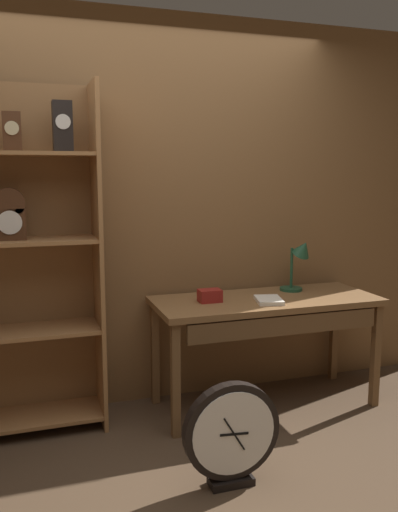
{
  "coord_description": "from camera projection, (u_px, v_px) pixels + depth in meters",
  "views": [
    {
      "loc": [
        -0.8,
        -2.24,
        1.57
      ],
      "look_at": [
        0.14,
        0.6,
        1.1
      ],
      "focal_mm": 37.65,
      "sensor_mm": 36.0,
      "label": 1
    }
  ],
  "objects": [
    {
      "name": "round_clock_large",
      "position": [
        232.0,
        434.0,
        2.68
      ],
      "size": [
        0.5,
        0.11,
        0.54
      ],
      "color": "black",
      "rests_on": "ground"
    },
    {
      "name": "workbench",
      "position": [
        267.0,
        311.0,
        3.55
      ],
      "size": [
        1.5,
        0.61,
        0.74
      ],
      "color": "brown",
      "rests_on": "ground"
    },
    {
      "name": "back_wood_panel",
      "position": [
        147.0,
        213.0,
        3.6
      ],
      "size": [
        4.8,
        0.05,
        2.6
      ],
      "primitive_type": "cube",
      "color": "brown",
      "rests_on": "ground"
    },
    {
      "name": "toolbox_small",
      "position": [
        210.0,
        296.0,
        3.45
      ],
      "size": [
        0.14,
        0.1,
        0.08
      ],
      "primitive_type": "cube",
      "color": "maroon",
      "rests_on": "workbench"
    },
    {
      "name": "ground_plane",
      "position": [
        210.0,
        501.0,
        2.59
      ],
      "size": [
        10.0,
        10.0,
        0.0
      ],
      "primitive_type": "plane",
      "color": "#4C3826"
    },
    {
      "name": "desk_lamp",
      "position": [
        300.0,
        259.0,
        3.73
      ],
      "size": [
        0.22,
        0.22,
        0.38
      ],
      "color": "#1E472D",
      "rests_on": "workbench"
    },
    {
      "name": "open_repair_manual",
      "position": [
        269.0,
        300.0,
        3.45
      ],
      "size": [
        0.21,
        0.25,
        0.02
      ],
      "primitive_type": "cube",
      "rotation": [
        0.0,
        0.0,
        -0.24
      ],
      "color": "silver",
      "rests_on": "workbench"
    }
  ]
}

